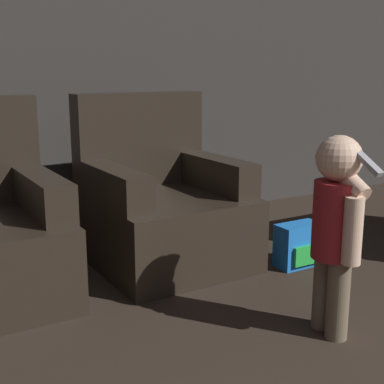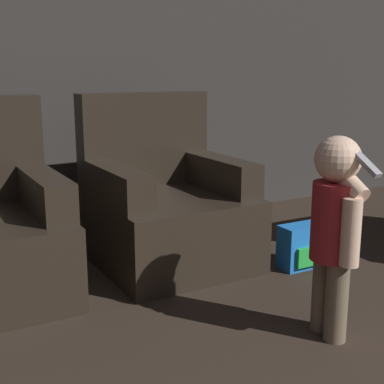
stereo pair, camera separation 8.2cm
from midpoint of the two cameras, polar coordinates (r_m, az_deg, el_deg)
name	(u,v)px [view 1 (the left image)]	position (r m, az deg, el deg)	size (l,w,h in m)	color
wall_back	(66,48)	(3.90, -13.93, 14.73)	(8.40, 0.05, 2.60)	#33302D
armchair_right	(162,208)	(3.25, -3.95, -1.67)	(0.86, 0.90, 1.01)	black
person_toddler	(337,220)	(2.36, 14.22, -2.95)	(0.20, 0.35, 0.89)	brown
toy_backpack	(299,245)	(3.26, 10.60, -5.62)	(0.27, 0.16, 0.26)	blue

